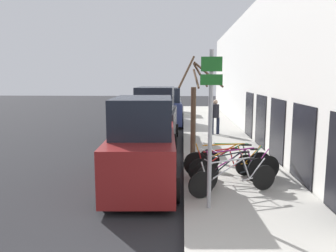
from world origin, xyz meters
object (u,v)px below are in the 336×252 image
(parked_car_2, at_px, (167,108))
(pedestrian_near, at_px, (215,114))
(bicycle_2, at_px, (238,168))
(signpost, at_px, (210,123))
(parked_car_1, at_px, (156,118))
(bicycle_4, at_px, (228,162))
(bicycle_5, at_px, (235,159))
(parked_car_0, at_px, (143,146))
(bicycle_0, at_px, (234,179))
(street_tree, at_px, (194,110))
(parked_car_3, at_px, (169,103))
(bicycle_1, at_px, (233,172))
(bicycle_3, at_px, (222,165))

(parked_car_2, bearing_deg, pedestrian_near, -61.98)
(bicycle_2, bearing_deg, signpost, 134.94)
(signpost, bearing_deg, bicycle_2, 62.54)
(parked_car_1, height_order, parked_car_2, parked_car_1)
(bicycle_4, height_order, bicycle_5, bicycle_4)
(parked_car_0, relative_size, parked_car_2, 1.02)
(bicycle_0, bearing_deg, pedestrian_near, -24.02)
(bicycle_2, height_order, street_tree, street_tree)
(bicycle_4, distance_m, parked_car_3, 17.09)
(parked_car_3, height_order, street_tree, street_tree)
(parked_car_2, distance_m, pedestrian_near, 5.11)
(parked_car_3, bearing_deg, bicycle_1, -83.82)
(bicycle_5, relative_size, street_tree, 0.60)
(parked_car_1, distance_m, pedestrian_near, 3.31)
(bicycle_2, xyz_separation_m, street_tree, (-1.10, 3.13, 1.28))
(bicycle_0, height_order, bicycle_4, bicycle_4)
(bicycle_4, bearing_deg, bicycle_0, 176.04)
(bicycle_3, relative_size, pedestrian_near, 1.13)
(bicycle_3, height_order, parked_car_1, parked_car_1)
(bicycle_5, bearing_deg, street_tree, 42.24)
(parked_car_1, bearing_deg, bicycle_0, -70.14)
(parked_car_3, distance_m, pedestrian_near, 10.07)
(parked_car_2, bearing_deg, bicycle_5, -80.43)
(parked_car_3, bearing_deg, street_tree, -85.52)
(signpost, xyz_separation_m, street_tree, (-0.17, 4.91, -0.21))
(parked_car_0, bearing_deg, bicycle_4, 6.25)
(bicycle_0, relative_size, parked_car_0, 0.46)
(bicycle_1, height_order, parked_car_0, parked_car_0)
(bicycle_2, bearing_deg, street_tree, 1.76)
(parked_car_0, relative_size, pedestrian_near, 2.77)
(pedestrian_near, bearing_deg, parked_car_2, 111.04)
(signpost, bearing_deg, bicycle_4, 72.99)
(signpost, relative_size, street_tree, 0.95)
(bicycle_1, height_order, street_tree, street_tree)
(bicycle_2, xyz_separation_m, bicycle_5, (0.08, 1.09, -0.03))
(parked_car_2, bearing_deg, bicycle_4, -82.25)
(parked_car_2, height_order, pedestrian_near, parked_car_2)
(bicycle_5, xyz_separation_m, street_tree, (-1.18, 2.04, 1.31))
(bicycle_1, relative_size, parked_car_3, 0.49)
(bicycle_3, xyz_separation_m, bicycle_4, (0.18, 0.20, 0.04))
(parked_car_2, bearing_deg, parked_car_0, -94.12)
(street_tree, bearing_deg, bicycle_5, -60.03)
(bicycle_2, bearing_deg, parked_car_2, -5.65)
(bicycle_1, xyz_separation_m, parked_car_3, (-2.43, 17.87, 0.44))
(bicycle_1, height_order, parked_car_1, parked_car_1)
(signpost, relative_size, parked_car_1, 0.73)
(parked_car_2, bearing_deg, bicycle_3, -83.29)
(bicycle_4, relative_size, parked_car_1, 0.55)
(pedestrian_near, bearing_deg, bicycle_3, -104.72)
(signpost, relative_size, bicycle_4, 1.33)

